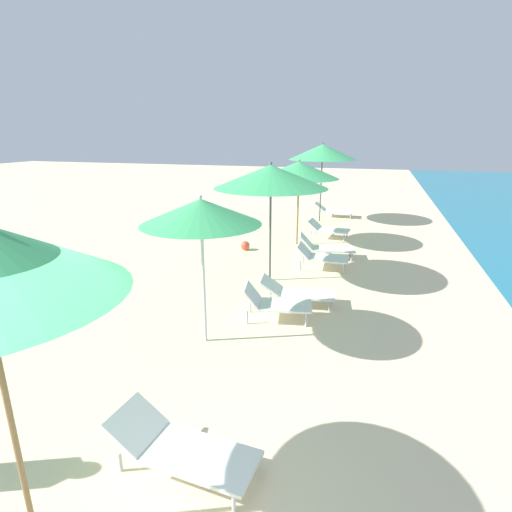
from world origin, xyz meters
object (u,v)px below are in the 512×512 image
(lounger_fourth_shoreside, at_px, (328,229))
(umbrella_farthest, at_px, (323,152))
(umbrella_second, at_px, (201,212))
(umbrella_fourth, at_px, (299,170))
(lounger_fourth_inland, at_px, (325,247))
(lounger_farthest_shoreside, at_px, (333,210))
(lounger_second_shoreside, at_px, (275,303))
(lounger_third_inland, at_px, (296,292))
(umbrella_third, at_px, (271,177))
(lounger_nearest_shoreside, at_px, (181,447))
(lounger_third_shoreside, at_px, (321,256))
(beach_ball, at_px, (245,246))

(lounger_fourth_shoreside, relative_size, umbrella_farthest, 0.46)
(umbrella_second, relative_size, umbrella_farthest, 0.81)
(umbrella_fourth, xyz_separation_m, lounger_fourth_shoreside, (0.84, 1.04, -1.98))
(lounger_fourth_inland, xyz_separation_m, lounger_farthest_shoreside, (-0.42, 5.94, -0.03))
(umbrella_second, height_order, lounger_fourth_inland, umbrella_second)
(lounger_second_shoreside, xyz_separation_m, lounger_third_inland, (0.24, 0.79, -0.06))
(umbrella_third, height_order, lounger_fourth_shoreside, umbrella_third)
(lounger_nearest_shoreside, height_order, lounger_third_shoreside, lounger_third_shoreside)
(lounger_fourth_inland, bearing_deg, umbrella_farthest, 91.23)
(umbrella_farthest, bearing_deg, umbrella_third, -91.38)
(lounger_farthest_shoreside, bearing_deg, umbrella_second, -95.77)
(umbrella_second, relative_size, lounger_fourth_shoreside, 1.76)
(lounger_third_shoreside, bearing_deg, lounger_fourth_inland, 88.95)
(umbrella_second, relative_size, lounger_fourth_inland, 1.53)
(lounger_second_shoreside, bearing_deg, umbrella_farthest, 82.30)
(lounger_third_inland, distance_m, lounger_fourth_inland, 3.43)
(umbrella_fourth, distance_m, beach_ball, 2.79)
(lounger_third_inland, height_order, lounger_fourth_inland, lounger_fourth_inland)
(umbrella_third, height_order, lounger_farthest_shoreside, umbrella_third)
(lounger_third_inland, bearing_deg, beach_ball, 115.18)
(lounger_nearest_shoreside, bearing_deg, umbrella_second, 113.26)
(lounger_second_shoreside, distance_m, umbrella_farthest, 9.45)
(umbrella_second, distance_m, lounger_third_shoreside, 4.92)
(lounger_nearest_shoreside, bearing_deg, lounger_third_inland, 91.01)
(lounger_farthest_shoreside, relative_size, beach_ball, 6.01)
(lounger_fourth_shoreside, bearing_deg, lounger_fourth_inland, -79.32)
(umbrella_third, xyz_separation_m, lounger_farthest_shoreside, (0.60, 8.14, -2.15))
(lounger_nearest_shoreside, distance_m, lounger_fourth_inland, 7.95)
(umbrella_second, bearing_deg, umbrella_fourth, 87.65)
(lounger_second_shoreside, relative_size, lounger_fourth_inland, 0.83)
(umbrella_third, distance_m, umbrella_fourth, 3.40)
(lounger_fourth_inland, xyz_separation_m, umbrella_farthest, (-0.85, 4.93, 2.36))
(lounger_farthest_shoreside, bearing_deg, lounger_fourth_inland, -87.24)
(lounger_third_shoreside, bearing_deg, lounger_third_inland, -96.82)
(lounger_farthest_shoreside, bearing_deg, umbrella_fourth, -98.69)
(lounger_fourth_inland, bearing_deg, umbrella_third, -123.51)
(umbrella_farthest, relative_size, beach_ball, 11.24)
(umbrella_fourth, bearing_deg, lounger_fourth_shoreside, 51.20)
(lounger_second_shoreside, height_order, umbrella_fourth, umbrella_fourth)
(lounger_nearest_shoreside, relative_size, umbrella_fourth, 0.61)
(lounger_nearest_shoreside, height_order, lounger_second_shoreside, lounger_second_shoreside)
(umbrella_second, relative_size, beach_ball, 9.16)
(lounger_fourth_shoreside, distance_m, umbrella_farthest, 3.63)
(lounger_fourth_inland, bearing_deg, lounger_second_shoreside, -103.72)
(lounger_fourth_shoreside, bearing_deg, lounger_third_inland, -83.78)
(umbrella_second, distance_m, umbrella_fourth, 6.56)
(lounger_farthest_shoreside, bearing_deg, lounger_second_shoreside, -91.07)
(lounger_third_shoreside, distance_m, lounger_farthest_shoreside, 6.95)
(umbrella_fourth, bearing_deg, lounger_second_shoreside, -83.11)
(lounger_fourth_inland, bearing_deg, beach_ball, 169.38)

